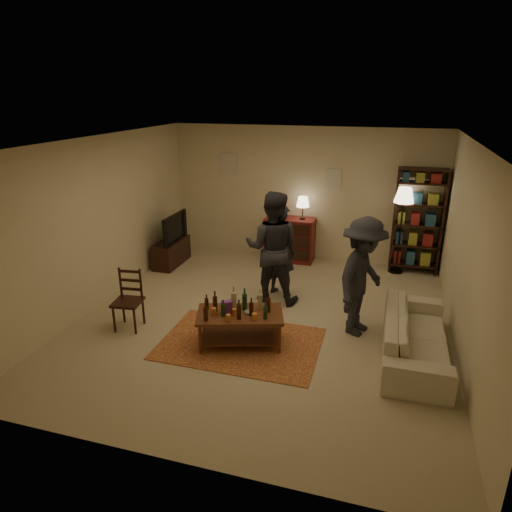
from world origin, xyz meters
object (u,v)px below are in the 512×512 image
at_px(tv_stand, 171,246).
at_px(sofa, 416,336).
at_px(person_by_sofa, 362,277).
at_px(person_left, 280,250).
at_px(bookshelf, 417,220).
at_px(dresser, 290,238).
at_px(coffee_table, 239,317).
at_px(person_right, 272,248).
at_px(floor_lamp, 404,201).
at_px(dining_chair, 129,297).

distance_m(tv_stand, sofa, 5.14).
height_order(tv_stand, person_by_sofa, person_by_sofa).
relative_size(sofa, person_left, 1.29).
bearing_deg(tv_stand, person_by_sofa, -24.35).
height_order(bookshelf, person_by_sofa, bookshelf).
bearing_deg(person_by_sofa, dresser, 50.78).
distance_m(coffee_table, person_right, 1.58).
distance_m(sofa, person_by_sofa, 1.05).
xyz_separation_m(tv_stand, dresser, (2.25, 0.91, 0.09)).
height_order(floor_lamp, sofa, floor_lamp).
height_order(bookshelf, person_right, bookshelf).
distance_m(dining_chair, dresser, 3.84).
relative_size(coffee_table, person_right, 0.70).
xyz_separation_m(bookshelf, floor_lamp, (-0.29, -0.13, 0.38)).
bearing_deg(dresser, bookshelf, 1.57).
bearing_deg(person_by_sofa, dining_chair, 123.05).
distance_m(dresser, bookshelf, 2.50).
distance_m(floor_lamp, person_left, 2.62).
xyz_separation_m(dining_chair, bookshelf, (4.11, 3.53, 0.56)).
relative_size(tv_stand, dresser, 0.78).
height_order(bookshelf, person_left, bookshelf).
bearing_deg(tv_stand, person_left, -17.90).
xyz_separation_m(coffee_table, person_left, (0.14, 1.78, 0.39)).
relative_size(coffee_table, tv_stand, 1.24).
distance_m(dining_chair, bookshelf, 5.44).
bearing_deg(person_by_sofa, floor_lamp, 8.10).
relative_size(dining_chair, person_by_sofa, 0.52).
bearing_deg(dining_chair, dresser, 57.10).
relative_size(person_left, person_by_sofa, 0.93).
bearing_deg(bookshelf, person_left, -141.58).
xyz_separation_m(person_left, person_right, (-0.07, -0.28, 0.13)).
relative_size(bookshelf, floor_lamp, 1.21).
bearing_deg(person_by_sofa, bookshelf, 2.86).
xyz_separation_m(dresser, person_left, (0.20, -1.71, 0.33)).
bearing_deg(dresser, coffee_table, -89.05).
bearing_deg(dining_chair, floor_lamp, 34.54).
distance_m(dresser, floor_lamp, 2.34).
bearing_deg(dining_chair, sofa, -2.25).
bearing_deg(dresser, person_right, -86.16).
distance_m(coffee_table, floor_lamp, 4.13).
bearing_deg(dresser, sofa, -52.46).
bearing_deg(person_left, sofa, 171.94).
height_order(tv_stand, bookshelf, bookshelf).
bearing_deg(dresser, person_by_sofa, -58.70).
xyz_separation_m(coffee_table, person_right, (0.08, 1.49, 0.52)).
bearing_deg(floor_lamp, person_right, -136.27).
height_order(tv_stand, floor_lamp, floor_lamp).
distance_m(coffee_table, tv_stand, 3.45).
bearing_deg(person_right, dresser, -90.81).
xyz_separation_m(coffee_table, dining_chair, (-1.73, 0.02, 0.06)).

